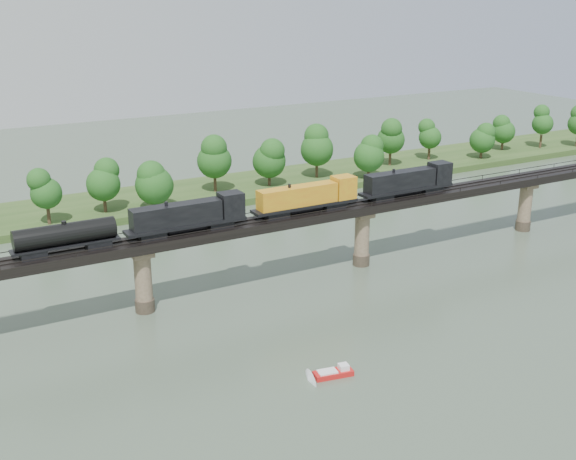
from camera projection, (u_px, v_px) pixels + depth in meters
ground at (480, 331)px, 103.98m from camera, size 400.00×400.00×0.00m
far_bank at (231, 190)px, 174.04m from camera, size 300.00×24.00×1.60m
bridge at (362, 236)px, 127.06m from camera, size 236.00×30.00×11.50m
bridge_superstructure at (363, 201)px, 125.05m from camera, size 220.00×4.90×0.75m
far_treeline at (205, 165)px, 163.98m from camera, size 289.06×17.54×13.60m
freight_train at (269, 204)px, 115.75m from camera, size 77.10×3.00×5.31m
motorboat at (334, 373)px, 91.63m from camera, size 5.31×2.69×1.42m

